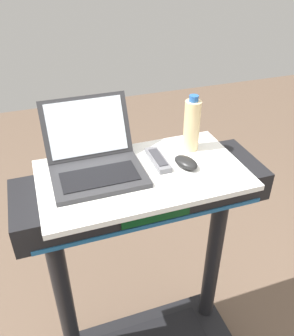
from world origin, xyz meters
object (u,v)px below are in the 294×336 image
tv_remote (158,160)px  computer_mouse (186,162)px  laptop (95,159)px  water_bottle (192,125)px

tv_remote → computer_mouse: bearing=-35.3°
laptop → water_bottle: bearing=4.2°
water_bottle → tv_remote: bearing=-161.1°
computer_mouse → water_bottle: (0.07, 0.11, 0.08)m
computer_mouse → tv_remote: (-0.08, 0.06, -0.01)m
water_bottle → tv_remote: size_ratio=1.35×
computer_mouse → water_bottle: 0.16m
computer_mouse → tv_remote: bearing=125.4°
laptop → tv_remote: (0.23, -0.02, -0.03)m
computer_mouse → tv_remote: 0.10m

